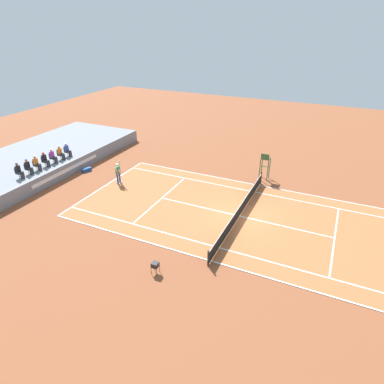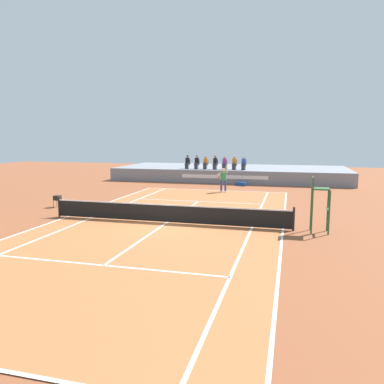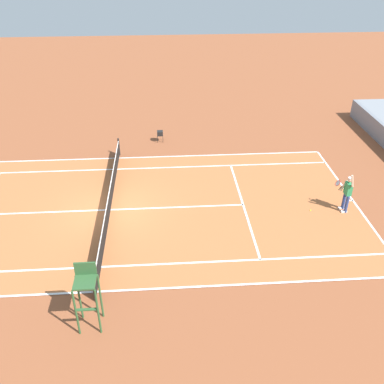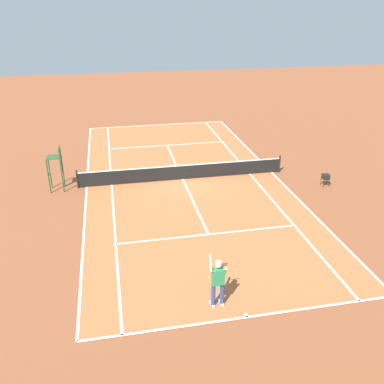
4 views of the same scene
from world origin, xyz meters
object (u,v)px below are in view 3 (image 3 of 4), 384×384
(ball_hopper, at_px, (160,133))
(umpire_chair, at_px, (87,289))
(tennis_player, at_px, (347,193))
(tennis_ball, at_px, (310,210))

(ball_hopper, bearing_deg, umpire_chair, -9.42)
(tennis_player, height_order, ball_hopper, tennis_player)
(tennis_ball, distance_m, ball_hopper, 11.03)
(umpire_chair, bearing_deg, tennis_ball, 123.22)
(tennis_player, distance_m, umpire_chair, 12.69)
(tennis_player, bearing_deg, ball_hopper, -134.54)
(tennis_ball, distance_m, umpire_chair, 11.48)
(tennis_ball, bearing_deg, ball_hopper, -139.96)
(tennis_player, distance_m, tennis_ball, 1.84)
(tennis_ball, xyz_separation_m, umpire_chair, (6.23, -9.52, 1.52))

